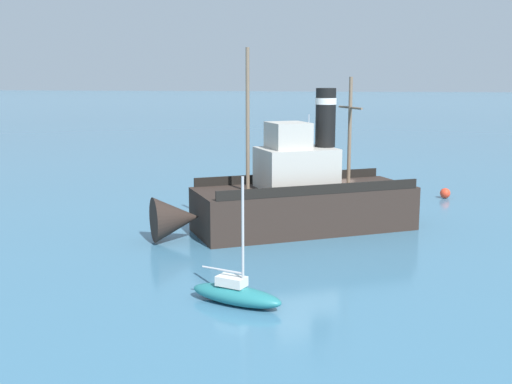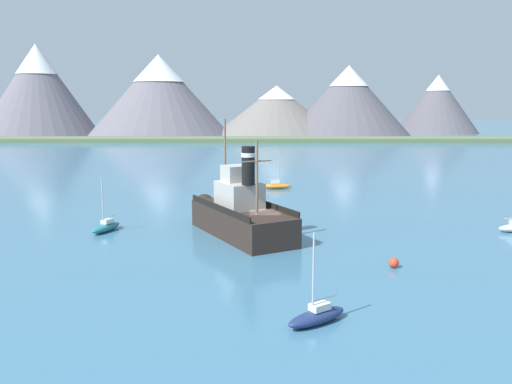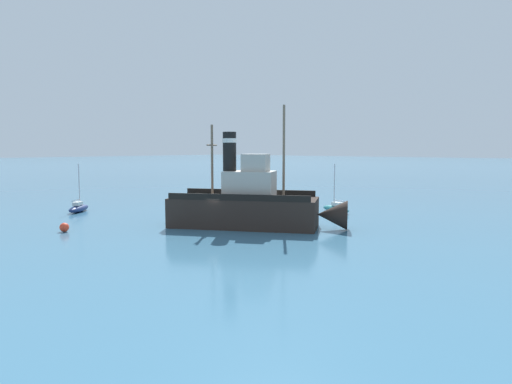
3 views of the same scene
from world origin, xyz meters
name	(u,v)px [view 2 (image 2 of 3)]	position (x,y,z in m)	size (l,w,h in m)	color
ground_plane	(265,240)	(0.00, 0.00, 0.00)	(600.00, 600.00, 0.00)	teal
mountain_ridge	(214,97)	(-15.20, 143.35, 12.67)	(174.43, 52.21, 30.33)	slate
shoreline_strip	(259,140)	(0.00, 110.43, 0.60)	(240.00, 12.00, 1.20)	#5B704C
old_tugboat	(239,214)	(-2.23, 2.00, 1.83)	(9.80, 14.28, 9.90)	#2D231E
sailboat_navy	(317,316)	(2.44, -17.16, 0.43)	(3.70, 3.16, 4.90)	navy
sailboat_teal	(106,227)	(-14.09, 3.06, 0.43)	(2.36, 3.94, 4.90)	#23757A
sailboat_orange	(277,186)	(2.00, 26.72, 0.43)	(3.85, 1.29, 4.90)	orange
mooring_buoy	(394,263)	(8.86, -7.58, 0.36)	(0.71, 0.71, 0.71)	red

